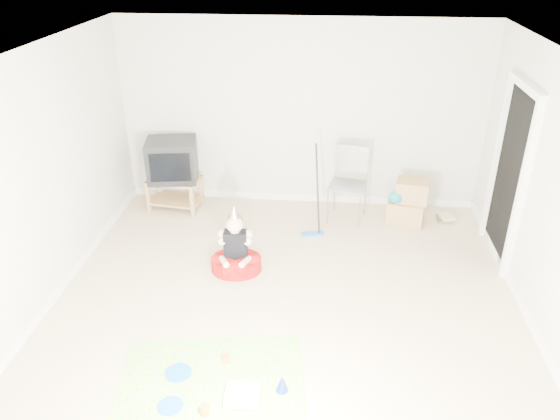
# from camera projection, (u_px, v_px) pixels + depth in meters

# --- Properties ---
(ground) EXTENTS (5.00, 5.00, 0.00)m
(ground) POSITION_uv_depth(u_px,v_px,m) (286.00, 301.00, 5.87)
(ground) COLOR beige
(ground) RESTS_ON ground
(doorway_recess) EXTENTS (0.02, 0.90, 2.05)m
(doorway_recess) POSITION_uv_depth(u_px,v_px,m) (510.00, 178.00, 6.27)
(doorway_recess) COLOR black
(doorway_recess) RESTS_ON ground
(tv_stand) EXTENTS (0.77, 0.53, 0.45)m
(tv_stand) POSITION_uv_depth(u_px,v_px,m) (175.00, 191.00, 7.75)
(tv_stand) COLOR #A17948
(tv_stand) RESTS_ON ground
(crt_tv) EXTENTS (0.74, 0.65, 0.57)m
(crt_tv) POSITION_uv_depth(u_px,v_px,m) (172.00, 160.00, 7.53)
(crt_tv) COLOR black
(crt_tv) RESTS_ON tv_stand
(folding_chair) EXTENTS (0.56, 0.54, 1.05)m
(folding_chair) POSITION_uv_depth(u_px,v_px,m) (348.00, 186.00, 7.32)
(folding_chair) COLOR gray
(folding_chair) RESTS_ON ground
(cardboard_boxes) EXTENTS (0.57, 0.47, 0.61)m
(cardboard_boxes) POSITION_uv_depth(u_px,v_px,m) (408.00, 202.00, 7.35)
(cardboard_boxes) COLOR #A88351
(cardboard_boxes) RESTS_ON ground
(floor_mop) EXTENTS (0.30, 0.38, 1.15)m
(floor_mop) POSITION_uv_depth(u_px,v_px,m) (313.00, 217.00, 7.03)
(floor_mop) COLOR blue
(floor_mop) RESTS_ON ground
(book_pile) EXTENTS (0.21, 0.25, 0.08)m
(book_pile) POSITION_uv_depth(u_px,v_px,m) (445.00, 218.00, 7.50)
(book_pile) COLOR #297C4A
(book_pile) RESTS_ON ground
(seated_woman) EXTENTS (0.63, 0.63, 0.84)m
(seated_woman) POSITION_uv_depth(u_px,v_px,m) (236.00, 256.00, 6.34)
(seated_woman) COLOR #A9100F
(seated_woman) RESTS_ON ground
(party_mat) EXTENTS (1.77, 1.38, 0.01)m
(party_mat) POSITION_uv_depth(u_px,v_px,m) (211.00, 383.00, 4.81)
(party_mat) COLOR #E22F70
(party_mat) RESTS_ON ground
(birthday_cake) EXTENTS (0.31, 0.25, 0.14)m
(birthday_cake) POSITION_uv_depth(u_px,v_px,m) (243.00, 396.00, 4.63)
(birthday_cake) COLOR white
(birthday_cake) RESTS_ON party_mat
(blue_plate_near) EXTENTS (0.30, 0.30, 0.01)m
(blue_plate_near) POSITION_uv_depth(u_px,v_px,m) (178.00, 373.00, 4.91)
(blue_plate_near) COLOR #165FB3
(blue_plate_near) RESTS_ON party_mat
(blue_plate_far) EXTENTS (0.26, 0.26, 0.01)m
(blue_plate_far) POSITION_uv_depth(u_px,v_px,m) (171.00, 406.00, 4.57)
(blue_plate_far) COLOR #165FB3
(blue_plate_far) RESTS_ON party_mat
(orange_cup_near) EXTENTS (0.08, 0.08, 0.08)m
(orange_cup_near) POSITION_uv_depth(u_px,v_px,m) (226.00, 359.00, 5.02)
(orange_cup_near) COLOR orange
(orange_cup_near) RESTS_ON party_mat
(orange_cup_far) EXTENTS (0.10, 0.10, 0.09)m
(orange_cup_far) POSITION_uv_depth(u_px,v_px,m) (205.00, 410.00, 4.48)
(orange_cup_far) COLOR orange
(orange_cup_far) RESTS_ON party_mat
(blue_party_hat) EXTENTS (0.13, 0.13, 0.16)m
(blue_party_hat) POSITION_uv_depth(u_px,v_px,m) (282.00, 383.00, 4.70)
(blue_party_hat) COLOR #182FA8
(blue_party_hat) RESTS_ON party_mat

